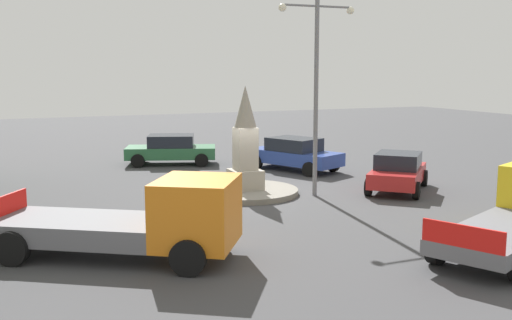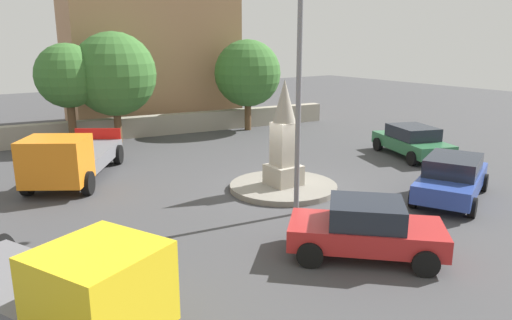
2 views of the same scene
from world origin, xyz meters
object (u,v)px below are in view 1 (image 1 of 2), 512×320
object	(u,v)px
monument	(245,143)
car_green_parked_left	(171,149)
streetlamp	(316,75)
truck_orange_waiting	(143,221)
car_blue_far_side	(294,153)
car_red_parked_right	(398,171)

from	to	relation	value
monument	car_green_parked_left	xyz separation A→B (m)	(-0.59, 8.02, -1.17)
streetlamp	car_green_parked_left	world-z (taller)	streetlamp
streetlamp	truck_orange_waiting	xyz separation A→B (m)	(-7.48, -4.90, -3.45)
truck_orange_waiting	car_blue_far_side	bearing A→B (deg)	47.52
car_green_parked_left	truck_orange_waiting	distance (m)	14.90
streetlamp	truck_orange_waiting	size ratio (longest dim) A/B	1.18
car_red_parked_right	car_green_parked_left	world-z (taller)	car_red_parked_right
car_red_parked_right	truck_orange_waiting	distance (m)	11.67
streetlamp	car_red_parked_right	distance (m)	4.97
car_blue_far_side	car_green_parked_left	bearing A→B (deg)	140.05
car_red_parked_right	car_green_parked_left	distance (m)	11.53
car_red_parked_right	car_green_parked_left	xyz separation A→B (m)	(-6.15, 9.74, 0.00)
monument	streetlamp	size ratio (longest dim) A/B	0.52
car_blue_far_side	truck_orange_waiting	size ratio (longest dim) A/B	0.77
monument	car_blue_far_side	distance (m)	5.91
streetlamp	truck_orange_waiting	world-z (taller)	streetlamp
monument	truck_orange_waiting	size ratio (longest dim) A/B	0.62
monument	streetlamp	xyz separation A→B (m)	(2.24, -1.24, 2.48)
car_red_parked_right	truck_orange_waiting	xyz separation A→B (m)	(-10.81, -4.41, 0.21)
car_red_parked_right	streetlamp	bearing A→B (deg)	171.63
truck_orange_waiting	car_green_parked_left	bearing A→B (deg)	71.80
monument	car_red_parked_right	size ratio (longest dim) A/B	0.97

